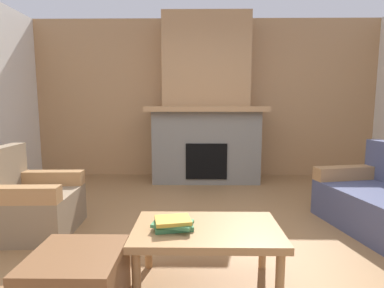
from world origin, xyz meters
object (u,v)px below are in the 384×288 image
at_px(coffee_table, 207,235).
at_px(fireplace, 206,110).
at_px(ottoman, 77,285).
at_px(armchair, 29,204).

bearing_deg(coffee_table, fireplace, 88.31).
xyz_separation_m(fireplace, ottoman, (-0.87, -3.36, -0.96)).
bearing_deg(ottoman, armchair, 127.92).
xyz_separation_m(fireplace, coffee_table, (-0.09, -3.04, -0.79)).
distance_m(fireplace, coffee_table, 3.15).
bearing_deg(ottoman, coffee_table, 22.13).
bearing_deg(armchair, fireplace, 50.28).
height_order(fireplace, armchair, fireplace).
height_order(armchair, ottoman, armchair).
height_order(armchair, coffee_table, armchair).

